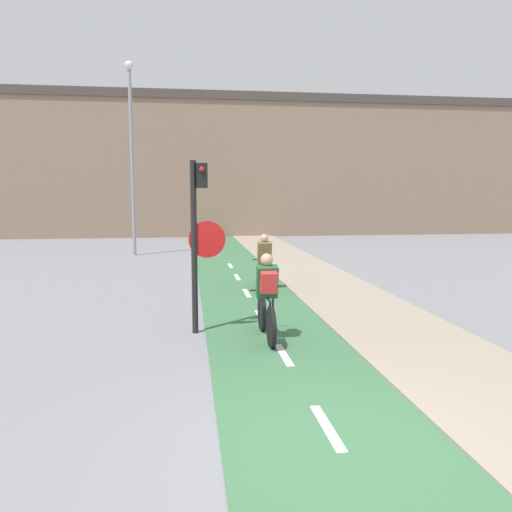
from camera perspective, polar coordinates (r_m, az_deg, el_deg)
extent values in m
plane|color=gray|center=(5.40, 9.69, -21.22)|extent=(120.00, 120.00, 0.00)
cube|color=#3D7047|center=(5.39, 9.69, -21.13)|extent=(2.37, 60.00, 0.02)
cube|color=white|center=(5.81, 8.14, -18.77)|extent=(0.12, 1.10, 0.00)
cube|color=white|center=(8.07, 3.19, -11.18)|extent=(0.12, 1.10, 0.00)
cube|color=white|center=(10.44, 0.56, -6.93)|extent=(0.12, 1.10, 0.00)
cube|color=white|center=(12.86, -1.06, -4.26)|extent=(0.12, 1.10, 0.00)
cube|color=white|center=(15.31, -2.16, -2.43)|extent=(0.12, 1.10, 0.00)
cube|color=white|center=(17.77, -2.95, -1.11)|extent=(0.12, 1.10, 0.00)
cube|color=#89705B|center=(32.45, -5.25, 9.64)|extent=(60.00, 5.00, 8.04)
cube|color=#473D38|center=(32.92, -5.34, 17.08)|extent=(60.00, 5.20, 0.50)
cylinder|color=black|center=(9.12, -7.08, 0.88)|extent=(0.11, 0.11, 3.15)
cube|color=black|center=(9.07, -6.22, 9.12)|extent=(0.20, 0.20, 0.44)
sphere|color=red|center=(8.97, -6.21, 9.85)|extent=(0.09, 0.09, 0.09)
cone|color=red|center=(9.10, -5.61, 1.89)|extent=(0.67, 0.01, 0.67)
cone|color=silver|center=(9.11, -5.62, 1.89)|extent=(0.60, 0.02, 0.60)
cylinder|color=gray|center=(21.47, -13.98, 10.20)|extent=(0.14, 0.14, 7.59)
sphere|color=silver|center=(22.04, -14.30, 20.38)|extent=(0.36, 0.36, 0.36)
cylinder|color=black|center=(8.37, 1.75, -8.18)|extent=(0.07, 0.69, 0.69)
cylinder|color=black|center=(9.38, 0.68, -6.51)|extent=(0.07, 0.69, 0.69)
cylinder|color=black|center=(9.02, 0.99, -5.86)|extent=(0.04, 0.67, 0.43)
cylinder|color=black|center=(8.55, 1.49, -6.47)|extent=(0.04, 0.35, 0.46)
cylinder|color=black|center=(8.82, 1.15, -4.72)|extent=(0.04, 0.97, 0.07)
cylinder|color=black|center=(8.56, 1.53, -7.89)|extent=(0.04, 0.40, 0.05)
cylinder|color=black|center=(9.29, 0.69, -3.92)|extent=(0.46, 0.03, 0.03)
cube|color=#235B33|center=(8.65, 1.28, -2.95)|extent=(0.36, 0.31, 0.59)
sphere|color=tan|center=(8.63, 1.24, -0.43)|extent=(0.22, 0.22, 0.22)
cylinder|color=#232328|center=(8.69, 0.65, -5.91)|extent=(0.04, 0.07, 0.44)
cylinder|color=#232328|center=(8.72, 1.96, -5.86)|extent=(0.04, 0.07, 0.44)
cube|color=red|center=(8.47, 1.47, -3.03)|extent=(0.28, 0.23, 0.39)
cylinder|color=black|center=(12.89, 1.27, -2.83)|extent=(0.07, 0.67, 0.67)
cylinder|color=black|center=(13.90, 0.59, -2.10)|extent=(0.07, 0.67, 0.67)
cylinder|color=navy|center=(13.56, 0.79, -1.58)|extent=(0.04, 0.67, 0.41)
cylinder|color=navy|center=(13.09, 1.11, -1.83)|extent=(0.04, 0.35, 0.44)
cylinder|color=navy|center=(13.38, 0.90, -0.80)|extent=(0.04, 0.97, 0.07)
cylinder|color=navy|center=(13.08, 1.13, -2.72)|extent=(0.04, 0.40, 0.05)
cylinder|color=black|center=(13.84, 0.60, -0.40)|extent=(0.46, 0.03, 0.03)
cube|color=brown|center=(13.22, 0.97, 0.40)|extent=(0.36, 0.31, 0.59)
sphere|color=tan|center=(13.23, 0.95, 2.05)|extent=(0.22, 0.22, 0.22)
cylinder|color=#232328|center=(13.23, 0.57, -1.51)|extent=(0.04, 0.07, 0.42)
cylinder|color=#232328|center=(13.26, 1.42, -1.49)|extent=(0.04, 0.07, 0.42)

